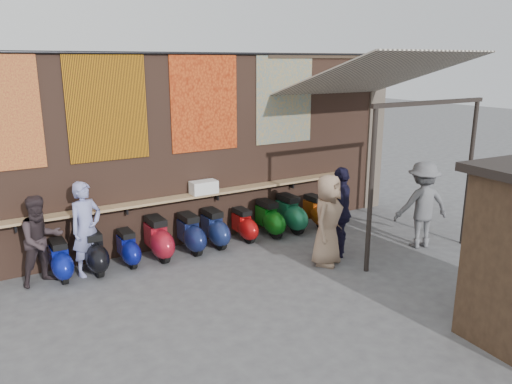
# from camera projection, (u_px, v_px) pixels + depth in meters

# --- Properties ---
(ground) EXTENTS (70.00, 70.00, 0.00)m
(ground) POSITION_uv_depth(u_px,v_px,m) (255.00, 284.00, 8.85)
(ground) COLOR #474749
(ground) RESTS_ON ground
(brick_wall) EXTENTS (10.00, 0.40, 4.00)m
(brick_wall) POSITION_uv_depth(u_px,v_px,m) (189.00, 150.00, 10.56)
(brick_wall) COLOR brown
(brick_wall) RESTS_ON ground
(pier_right) EXTENTS (0.50, 0.50, 4.00)m
(pier_right) POSITION_uv_depth(u_px,v_px,m) (369.00, 132.00, 13.19)
(pier_right) COLOR #4C4238
(pier_right) RESTS_ON ground
(eating_counter) EXTENTS (8.00, 0.32, 0.05)m
(eating_counter) POSITION_uv_depth(u_px,v_px,m) (197.00, 195.00, 10.49)
(eating_counter) COLOR #9E7A51
(eating_counter) RESTS_ON brick_wall
(shelf_box) EXTENTS (0.56, 0.30, 0.27)m
(shelf_box) POSITION_uv_depth(u_px,v_px,m) (204.00, 187.00, 10.50)
(shelf_box) COLOR white
(shelf_box) RESTS_ON eating_counter
(tapestry_sun) EXTENTS (1.50, 0.02, 2.00)m
(tapestry_sun) POSITION_uv_depth(u_px,v_px,m) (107.00, 107.00, 9.27)
(tapestry_sun) COLOR orange
(tapestry_sun) RESTS_ON brick_wall
(tapestry_orange) EXTENTS (1.50, 0.02, 2.00)m
(tapestry_orange) POSITION_uv_depth(u_px,v_px,m) (205.00, 103.00, 10.28)
(tapestry_orange) COLOR #CE4E19
(tapestry_orange) RESTS_ON brick_wall
(tapestry_multi) EXTENTS (1.50, 0.02, 2.00)m
(tapestry_multi) POSITION_uv_depth(u_px,v_px,m) (284.00, 99.00, 11.29)
(tapestry_multi) COLOR #286692
(tapestry_multi) RESTS_ON brick_wall
(hang_rail) EXTENTS (9.50, 0.06, 0.06)m
(hang_rail) POSITION_uv_depth(u_px,v_px,m) (190.00, 53.00, 9.87)
(hang_rail) COLOR black
(hang_rail) RESTS_ON brick_wall
(scooter_stool_0) EXTENTS (0.34, 0.76, 0.72)m
(scooter_stool_0) POSITION_uv_depth(u_px,v_px,m) (60.00, 261.00, 8.97)
(scooter_stool_0) COLOR #0D1990
(scooter_stool_0) RESTS_ON ground
(scooter_stool_1) EXTENTS (0.37, 0.82, 0.78)m
(scooter_stool_1) POSITION_uv_depth(u_px,v_px,m) (94.00, 253.00, 9.26)
(scooter_stool_1) COLOR black
(scooter_stool_1) RESTS_ON ground
(scooter_stool_2) EXTENTS (0.32, 0.72, 0.68)m
(scooter_stool_2) POSITION_uv_depth(u_px,v_px,m) (128.00, 248.00, 9.60)
(scooter_stool_2) COLOR navy
(scooter_stool_2) RESTS_ON ground
(scooter_stool_3) EXTENTS (0.40, 0.88, 0.84)m
(scooter_stool_3) POSITION_uv_depth(u_px,v_px,m) (158.00, 239.00, 9.90)
(scooter_stool_3) COLOR #A51626
(scooter_stool_3) RESTS_ON ground
(scooter_stool_4) EXTENTS (0.38, 0.83, 0.79)m
(scooter_stool_4) POSITION_uv_depth(u_px,v_px,m) (190.00, 234.00, 10.24)
(scooter_stool_4) COLOR #121B47
(scooter_stool_4) RESTS_ON ground
(scooter_stool_5) EXTENTS (0.37, 0.83, 0.79)m
(scooter_stool_5) POSITION_uv_depth(u_px,v_px,m) (214.00, 229.00, 10.56)
(scooter_stool_5) COLOR navy
(scooter_stool_5) RESTS_ON ground
(scooter_stool_6) EXTENTS (0.33, 0.74, 0.70)m
(scooter_stool_6) POSITION_uv_depth(u_px,v_px,m) (244.00, 225.00, 10.93)
(scooter_stool_6) COLOR #A30C0D
(scooter_stool_6) RESTS_ON ground
(scooter_stool_7) EXTENTS (0.37, 0.83, 0.79)m
(scooter_stool_7) POSITION_uv_depth(u_px,v_px,m) (269.00, 219.00, 11.23)
(scooter_stool_7) COLOR #0C5A11
(scooter_stool_7) RESTS_ON ground
(scooter_stool_8) EXTENTS (0.40, 0.89, 0.84)m
(scooter_stool_8) POSITION_uv_depth(u_px,v_px,m) (290.00, 214.00, 11.51)
(scooter_stool_8) COLOR #196441
(scooter_stool_8) RESTS_ON ground
(scooter_stool_9) EXTENTS (0.35, 0.79, 0.75)m
(scooter_stool_9) POSITION_uv_depth(u_px,v_px,m) (316.00, 212.00, 11.83)
(scooter_stool_9) COLOR #903E0D
(scooter_stool_9) RESTS_ON ground
(diner_left) EXTENTS (0.76, 0.64, 1.76)m
(diner_left) POSITION_uv_depth(u_px,v_px,m) (86.00, 229.00, 9.08)
(diner_left) COLOR #8388BE
(diner_left) RESTS_ON ground
(diner_right) EXTENTS (0.93, 0.82, 1.61)m
(diner_right) POSITION_uv_depth(u_px,v_px,m) (41.00, 240.00, 8.70)
(diner_right) COLOR #2F2427
(diner_right) RESTS_ON ground
(shopper_navy) EXTENTS (1.08, 1.06, 1.83)m
(shopper_navy) POSITION_uv_depth(u_px,v_px,m) (340.00, 212.00, 9.98)
(shopper_navy) COLOR black
(shopper_navy) RESTS_ON ground
(shopper_grey) EXTENTS (1.35, 1.04, 1.84)m
(shopper_grey) POSITION_uv_depth(u_px,v_px,m) (422.00, 205.00, 10.44)
(shopper_grey) COLOR slate
(shopper_grey) RESTS_ON ground
(shopper_tan) EXTENTS (1.04, 0.92, 1.78)m
(shopper_tan) POSITION_uv_depth(u_px,v_px,m) (328.00, 220.00, 9.53)
(shopper_tan) COLOR #93755D
(shopper_tan) RESTS_ON ground
(stall_shelf) EXTENTS (1.84, 0.22, 0.06)m
(stall_shelf) POSITION_uv_depth(u_px,v_px,m) (507.00, 261.00, 7.61)
(stall_shelf) COLOR #473321
(stall_shelf) RESTS_ON market_stall
(awning_canvas) EXTENTS (3.20, 3.28, 0.97)m
(awning_canvas) POSITION_uv_depth(u_px,v_px,m) (375.00, 75.00, 10.45)
(awning_canvas) COLOR beige
(awning_canvas) RESTS_ON brick_wall
(awning_ledger) EXTENTS (3.30, 0.08, 0.12)m
(awning_ledger) POSITION_uv_depth(u_px,v_px,m) (327.00, 56.00, 11.66)
(awning_ledger) COLOR #33261C
(awning_ledger) RESTS_ON brick_wall
(awning_header) EXTENTS (3.00, 0.08, 0.08)m
(awning_header) POSITION_uv_depth(u_px,v_px,m) (431.00, 103.00, 9.33)
(awning_header) COLOR black
(awning_header) RESTS_ON awning_post_left
(awning_post_left) EXTENTS (0.09, 0.09, 3.10)m
(awning_post_left) POSITION_uv_depth(u_px,v_px,m) (371.00, 191.00, 9.02)
(awning_post_left) COLOR black
(awning_post_left) RESTS_ON ground
(awning_post_right) EXTENTS (0.09, 0.09, 3.10)m
(awning_post_right) POSITION_uv_depth(u_px,v_px,m) (469.00, 174.00, 10.43)
(awning_post_right) COLOR black
(awning_post_right) RESTS_ON ground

